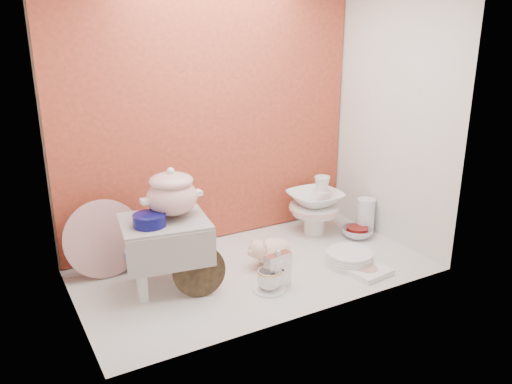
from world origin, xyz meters
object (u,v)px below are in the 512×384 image
mantel_clock (278,269)px  crystal_bowl (357,232)px  blue_white_vase (135,244)px  gold_rim_teacup (269,279)px  floral_platter (104,239)px  step_stool (166,253)px  porcelain_tower (315,205)px  soup_tureen (172,192)px  dinner_plate_stack (349,258)px  plush_pig (273,251)px

mantel_clock → crystal_bowl: (0.75, 0.30, -0.07)m
crystal_bowl → mantel_clock: bearing=-158.2°
blue_white_vase → gold_rim_teacup: blue_white_vase is taller
floral_platter → blue_white_vase: floral_platter is taller
step_stool → mantel_clock: size_ratio=2.02×
crystal_bowl → porcelain_tower: porcelain_tower is taller
soup_tureen → blue_white_vase: bearing=112.3°
mantel_clock → dinner_plate_stack: 0.47m
mantel_clock → gold_rim_teacup: mantel_clock is taller
crystal_bowl → gold_rim_teacup: bearing=-159.3°
gold_rim_teacup → crystal_bowl: bearing=20.7°
soup_tureen → porcelain_tower: bearing=9.9°
porcelain_tower → plush_pig: bearing=-151.2°
blue_white_vase → gold_rim_teacup: 0.77m
mantel_clock → blue_white_vase: bearing=120.9°
mantel_clock → step_stool: bearing=137.9°
gold_rim_teacup → dinner_plate_stack: bearing=3.7°
crystal_bowl → plush_pig: bearing=-174.4°
plush_pig → dinner_plate_stack: size_ratio=0.99×
porcelain_tower → floral_platter: bearing=176.4°
blue_white_vase → porcelain_tower: size_ratio=0.65×
mantel_clock → dinner_plate_stack: mantel_clock is taller
gold_rim_teacup → crystal_bowl: size_ratio=0.65×
dinner_plate_stack → porcelain_tower: bearing=78.8°
crystal_bowl → floral_platter: bearing=169.8°
blue_white_vase → porcelain_tower: bearing=-6.3°
floral_platter → mantel_clock: bearing=-38.9°
floral_platter → gold_rim_teacup: (0.64, -0.56, -0.14)m
floral_platter → plush_pig: size_ratio=1.54×
blue_white_vase → crystal_bowl: size_ratio=1.24×
blue_white_vase → floral_platter: bearing=-166.3°
dinner_plate_stack → crystal_bowl: (0.28, 0.27, -0.01)m
blue_white_vase → step_stool: bearing=-78.7°
soup_tureen → dinner_plate_stack: size_ratio=1.09×
crystal_bowl → blue_white_vase: bearing=166.7°
soup_tureen → blue_white_vase: (-0.12, 0.29, -0.35)m
soup_tureen → mantel_clock: bearing=-37.7°
porcelain_tower → gold_rim_teacup: bearing=-141.5°
step_stool → floral_platter: (-0.23, 0.27, 0.02)m
soup_tureen → blue_white_vase: 0.47m
soup_tureen → crystal_bowl: soup_tureen is taller
gold_rim_teacup → dinner_plate_stack: size_ratio=0.47×
mantel_clock → porcelain_tower: bearing=30.6°
mantel_clock → gold_rim_teacup: bearing=171.9°
mantel_clock → soup_tureen: bearing=132.2°
crystal_bowl → porcelain_tower: bearing=136.4°
soup_tureen → mantel_clock: 0.63m
floral_platter → mantel_clock: floral_platter is taller
blue_white_vase → gold_rim_teacup: bearing=-51.7°
floral_platter → mantel_clock: size_ratio=1.99×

